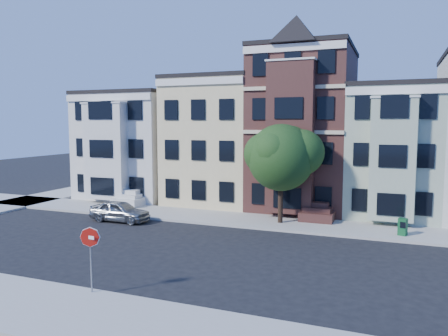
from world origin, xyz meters
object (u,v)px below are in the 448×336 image
at_px(parked_car, 120,211).
at_px(stop_sign, 91,256).
at_px(newspaper_box, 403,227).
at_px(fire_hydrant, 105,208).
at_px(street_tree, 281,162).

xyz_separation_m(parked_car, stop_sign, (6.46, -11.16, 0.88)).
distance_m(newspaper_box, fire_hydrant, 20.08).
bearing_deg(fire_hydrant, street_tree, 6.26).
height_order(newspaper_box, stop_sign, stop_sign).
relative_size(parked_car, fire_hydrant, 7.14).
bearing_deg(fire_hydrant, stop_sign, -55.36).
bearing_deg(parked_car, newspaper_box, -82.66).
relative_size(street_tree, parked_car, 1.91).
height_order(street_tree, parked_car, street_tree).
bearing_deg(stop_sign, street_tree, 78.28).
distance_m(newspaper_box, stop_sign, 17.62).
distance_m(parked_car, fire_hydrant, 2.87).
xyz_separation_m(parked_car, newspaper_box, (17.71, 2.37, -0.06)).
bearing_deg(parked_car, street_tree, -74.09).
distance_m(street_tree, stop_sign, 14.89).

